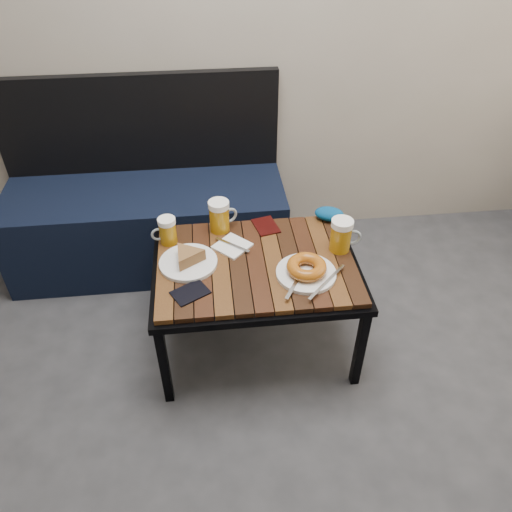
{
  "coord_description": "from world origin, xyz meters",
  "views": [
    {
      "loc": [
        0.07,
        -0.44,
        1.77
      ],
      "look_at": [
        0.24,
        1.1,
        0.5
      ],
      "focal_mm": 35.0,
      "sensor_mm": 36.0,
      "label": 1
    }
  ],
  "objects": [
    {
      "name": "beer_mug_left",
      "position": [
        -0.11,
        1.27,
        0.53
      ],
      "size": [
        0.11,
        0.08,
        0.12
      ],
      "rotation": [
        0.0,
        0.0,
        3.31
      ],
      "color": "#AD760D",
      "rests_on": "cafe_table"
    },
    {
      "name": "plate_bagel",
      "position": [
        0.43,
        1.0,
        0.5
      ],
      "size": [
        0.28,
        0.28,
        0.07
      ],
      "color": "white",
      "rests_on": "cafe_table"
    },
    {
      "name": "beer_mug_centre",
      "position": [
        0.11,
        1.34,
        0.54
      ],
      "size": [
        0.14,
        0.11,
        0.14
      ],
      "rotation": [
        0.0,
        0.0,
        0.41
      ],
      "color": "#AD760D",
      "rests_on": "cafe_table"
    },
    {
      "name": "bench",
      "position": [
        -0.25,
        1.76,
        0.27
      ],
      "size": [
        1.4,
        0.5,
        0.95
      ],
      "color": "black",
      "rests_on": "ground"
    },
    {
      "name": "passport_burgundy",
      "position": [
        0.31,
        1.34,
        0.48
      ],
      "size": [
        0.12,
        0.15,
        0.01
      ],
      "primitive_type": "cube",
      "rotation": [
        0.0,
        0.0,
        0.23
      ],
      "color": "black",
      "rests_on": "cafe_table"
    },
    {
      "name": "beer_mug_right",
      "position": [
        0.6,
        1.15,
        0.54
      ],
      "size": [
        0.13,
        0.09,
        0.14
      ],
      "rotation": [
        0.0,
        0.0,
        -0.06
      ],
      "color": "#AD760D",
      "rests_on": "cafe_table"
    },
    {
      "name": "passport_navy",
      "position": [
        -0.03,
        0.94,
        0.48
      ],
      "size": [
        0.16,
        0.15,
        0.01
      ],
      "primitive_type": "cube",
      "rotation": [
        0.0,
        0.0,
        -1.05
      ],
      "color": "black",
      "rests_on": "cafe_table"
    },
    {
      "name": "plate_pie",
      "position": [
        -0.03,
        1.12,
        0.5
      ],
      "size": [
        0.23,
        0.23,
        0.07
      ],
      "color": "white",
      "rests_on": "cafe_table"
    },
    {
      "name": "cafe_table",
      "position": [
        0.24,
        1.1,
        0.43
      ],
      "size": [
        0.84,
        0.62,
        0.47
      ],
      "color": "black",
      "rests_on": "ground"
    },
    {
      "name": "knit_pouch",
      "position": [
        0.6,
        1.36,
        0.5
      ],
      "size": [
        0.15,
        0.13,
        0.06
      ],
      "primitive_type": "ellipsoid",
      "rotation": [
        0.0,
        0.0,
        -0.36
      ],
      "color": "navy",
      "rests_on": "cafe_table"
    },
    {
      "name": "napkin_right",
      "position": [
        0.46,
        1.0,
        0.48
      ],
      "size": [
        0.15,
        0.13,
        0.01
      ],
      "rotation": [
        0.0,
        0.0,
        0.16
      ],
      "color": "white",
      "rests_on": "cafe_table"
    },
    {
      "name": "napkin_left",
      "position": [
        0.15,
        1.21,
        0.48
      ],
      "size": [
        0.18,
        0.18,
        0.01
      ],
      "rotation": [
        0.0,
        0.0,
        0.79
      ],
      "color": "white",
      "rests_on": "cafe_table"
    }
  ]
}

